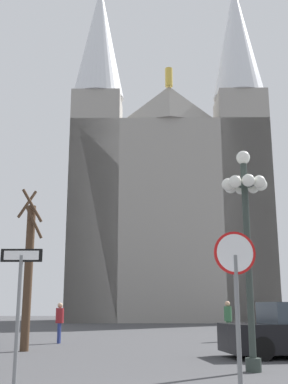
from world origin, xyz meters
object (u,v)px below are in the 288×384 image
object	(u,v)px
one_way_arrow_sign	(19,300)
street_lamp	(246,218)
pedestrian_standing	(228,317)
cathedral	(169,198)
bare_tree	(28,270)
stop_sign	(236,280)
pedestrian_walking	(60,319)

from	to	relation	value
one_way_arrow_sign	street_lamp	world-z (taller)	street_lamp
street_lamp	pedestrian_standing	world-z (taller)	street_lamp
cathedral	bare_tree	size ratio (longest dim) A/B	6.13
stop_sign	one_way_arrow_sign	world-z (taller)	stop_sign
cathedral	pedestrian_walking	xyz separation A→B (m)	(-6.23, -24.55, -10.45)
pedestrian_standing	stop_sign	bearing A→B (deg)	-100.14
pedestrian_standing	street_lamp	bearing A→B (deg)	-97.59
cathedral	stop_sign	distance (m)	37.24
one_way_arrow_sign	pedestrian_walking	world-z (taller)	one_way_arrow_sign
pedestrian_standing	bare_tree	bearing A→B (deg)	-151.23
cathedral	street_lamp	distance (m)	33.74
stop_sign	pedestrian_standing	distance (m)	12.56
street_lamp	bare_tree	world-z (taller)	bare_tree
cathedral	street_lamp	size ratio (longest dim) A/B	6.43
bare_tree	pedestrian_standing	xyz separation A→B (m)	(7.53, 4.13, -1.63)
bare_tree	street_lamp	bearing A→B (deg)	-38.55
stop_sign	pedestrian_standing	size ratio (longest dim) A/B	1.67
bare_tree	pedestrian_standing	size ratio (longest dim) A/B	3.37
stop_sign	one_way_arrow_sign	xyz separation A→B (m)	(-3.74, 0.33, -0.33)
pedestrian_walking	pedestrian_standing	distance (m)	6.95
cathedral	pedestrian_standing	distance (m)	25.84
bare_tree	pedestrian_standing	bearing A→B (deg)	28.77
pedestrian_walking	one_way_arrow_sign	bearing A→B (deg)	-85.13
cathedral	stop_sign	bearing A→B (deg)	-92.45
cathedral	pedestrian_walking	distance (m)	27.40
stop_sign	pedestrian_standing	xyz separation A→B (m)	(2.20, 12.33, -0.92)
pedestrian_walking	street_lamp	bearing A→B (deg)	-55.52
bare_tree	pedestrian_walking	bearing A→B (deg)	78.84
pedestrian_walking	cathedral	bearing A→B (deg)	75.77
street_lamp	pedestrian_walking	bearing A→B (deg)	124.48
cathedral	bare_tree	xyz separation A→B (m)	(-6.86, -27.78, -8.77)
pedestrian_walking	pedestrian_standing	bearing A→B (deg)	7.48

